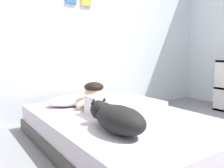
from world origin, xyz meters
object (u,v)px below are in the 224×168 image
at_px(dog, 117,118).
at_px(cell_phone, 159,115).
at_px(pillow, 71,100).
at_px(bed, 121,130).
at_px(person_lying, 114,104).
at_px(coffee_cup, 106,101).

bearing_deg(dog, cell_phone, 13.64).
xyz_separation_m(pillow, cell_phone, (0.48, -0.85, -0.05)).
distance_m(bed, person_lying, 0.26).
xyz_separation_m(pillow, person_lying, (0.15, -0.60, 0.05)).
height_order(bed, coffee_cup, coffee_cup).
height_order(pillow, cell_phone, pillow).
relative_size(dog, coffee_cup, 4.60).
relative_size(bed, cell_phone, 14.14).
relative_size(person_lying, cell_phone, 6.57).
xyz_separation_m(bed, pillow, (-0.21, 0.65, 0.20)).
xyz_separation_m(person_lying, cell_phone, (0.33, -0.25, -0.10)).
distance_m(person_lying, coffee_cup, 0.47).
bearing_deg(coffee_cup, cell_phone, -78.42).
height_order(dog, coffee_cup, dog).
bearing_deg(cell_phone, bed, 142.98).
height_order(pillow, coffee_cup, pillow).
bearing_deg(dog, pillow, 84.67).
bearing_deg(cell_phone, pillow, 119.59).
xyz_separation_m(dog, cell_phone, (0.58, 0.14, -0.10)).
relative_size(pillow, coffee_cup, 4.16).
height_order(person_lying, dog, person_lying).
bearing_deg(person_lying, coffee_cup, 65.44).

